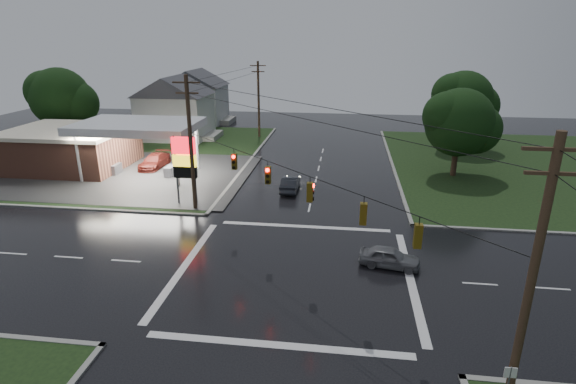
# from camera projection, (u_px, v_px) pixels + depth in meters

# --- Properties ---
(ground) EXTENTS (120.00, 120.00, 0.00)m
(ground) POSITION_uv_depth(u_px,v_px,m) (294.00, 272.00, 27.72)
(ground) COLOR black
(ground) RESTS_ON ground
(grass_nw) EXTENTS (36.00, 36.00, 0.08)m
(grass_nw) POSITION_uv_depth(u_px,v_px,m) (109.00, 154.00, 55.21)
(grass_nw) COLOR black
(grass_nw) RESTS_ON ground
(grass_ne) EXTENTS (36.00, 36.00, 0.08)m
(grass_ne) POSITION_uv_depth(u_px,v_px,m) (559.00, 169.00, 48.87)
(grass_ne) COLOR black
(grass_ne) RESTS_ON ground
(gas_station) EXTENTS (26.20, 18.00, 5.60)m
(gas_station) POSITION_uv_depth(u_px,v_px,m) (80.00, 146.00, 48.45)
(gas_station) COLOR #2D2D2D
(gas_station) RESTS_ON ground
(pylon_sign) EXTENTS (2.00, 0.35, 6.00)m
(pylon_sign) POSITION_uv_depth(u_px,v_px,m) (185.00, 159.00, 37.50)
(pylon_sign) COLOR #59595E
(pylon_sign) RESTS_ON ground
(utility_pole_nw) EXTENTS (2.20, 0.32, 11.00)m
(utility_pole_nw) POSITION_uv_depth(u_px,v_px,m) (191.00, 142.00, 35.88)
(utility_pole_nw) COLOR #382619
(utility_pole_nw) RESTS_ON ground
(utility_pole_se) EXTENTS (2.20, 0.32, 11.00)m
(utility_pole_se) POSITION_uv_depth(u_px,v_px,m) (532.00, 279.00, 15.78)
(utility_pole_se) COLOR #382619
(utility_pole_se) RESTS_ON ground
(utility_pole_n) EXTENTS (2.20, 0.32, 10.50)m
(utility_pole_n) POSITION_uv_depth(u_px,v_px,m) (259.00, 98.00, 62.63)
(utility_pole_n) COLOR #382619
(utility_pole_n) RESTS_ON ground
(traffic_signals) EXTENTS (26.87, 26.87, 1.47)m
(traffic_signals) POSITION_uv_depth(u_px,v_px,m) (295.00, 171.00, 25.56)
(traffic_signals) COLOR black
(traffic_signals) RESTS_ON ground
(house_near) EXTENTS (11.05, 8.48, 8.60)m
(house_near) POSITION_uv_depth(u_px,v_px,m) (175.00, 107.00, 62.51)
(house_near) COLOR silver
(house_near) RESTS_ON ground
(house_far) EXTENTS (11.05, 8.48, 8.60)m
(house_far) POSITION_uv_depth(u_px,v_px,m) (196.00, 96.00, 73.86)
(house_far) COLOR silver
(house_far) RESTS_ON ground
(tree_nw_behind) EXTENTS (8.93, 7.60, 10.00)m
(tree_nw_behind) POSITION_uv_depth(u_px,v_px,m) (61.00, 98.00, 57.88)
(tree_nw_behind) COLOR black
(tree_nw_behind) RESTS_ON ground
(tree_ne_near) EXTENTS (7.99, 6.80, 8.98)m
(tree_ne_near) POSITION_uv_depth(u_px,v_px,m) (461.00, 123.00, 44.74)
(tree_ne_near) COLOR black
(tree_ne_near) RESTS_ON ground
(tree_ne_far) EXTENTS (8.46, 7.20, 9.80)m
(tree_ne_far) POSITION_uv_depth(u_px,v_px,m) (464.00, 101.00, 55.40)
(tree_ne_far) COLOR black
(tree_ne_far) RESTS_ON ground
(car_north) EXTENTS (1.51, 4.24, 1.39)m
(car_north) POSITION_uv_depth(u_px,v_px,m) (290.00, 183.00, 42.01)
(car_north) COLOR #22242A
(car_north) RESTS_ON ground
(car_crossing) EXTENTS (4.00, 2.19, 1.29)m
(car_crossing) POSITION_uv_depth(u_px,v_px,m) (390.00, 257.00, 28.17)
(car_crossing) COLOR slate
(car_crossing) RESTS_ON ground
(car_pump) EXTENTS (2.28, 5.23, 1.50)m
(car_pump) POSITION_uv_depth(u_px,v_px,m) (155.00, 161.00, 49.24)
(car_pump) COLOR #551813
(car_pump) RESTS_ON ground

